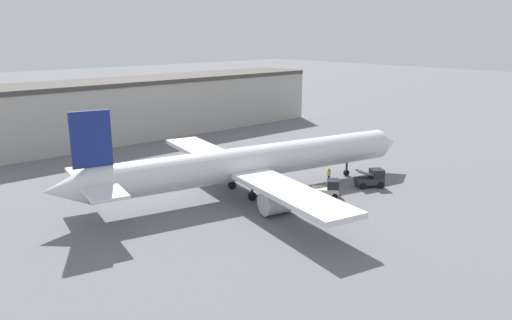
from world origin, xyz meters
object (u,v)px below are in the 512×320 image
at_px(airplane, 248,164).
at_px(baggage_tug, 328,189).
at_px(ground_crew_worker, 329,175).
at_px(belt_loader_truck, 371,178).

bearing_deg(airplane, baggage_tug, -37.66).
xyz_separation_m(airplane, baggage_tug, (5.63, -6.58, -2.48)).
distance_m(airplane, ground_crew_worker, 10.61).
bearing_deg(ground_crew_worker, baggage_tug, 138.26).
distance_m(ground_crew_worker, belt_loader_truck, 4.93).
xyz_separation_m(ground_crew_worker, baggage_tug, (-4.18, -3.35, -0.04)).
bearing_deg(baggage_tug, airplane, 178.22).
bearing_deg(baggage_tug, belt_loader_truck, 38.61).
bearing_deg(belt_loader_truck, baggage_tug, -156.81).
distance_m(baggage_tug, belt_loader_truck, 6.53).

